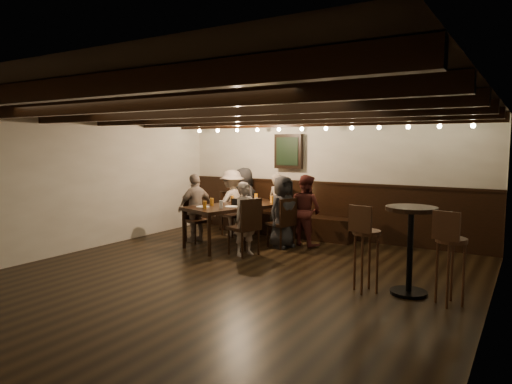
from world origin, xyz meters
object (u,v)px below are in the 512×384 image
Objects in this scene: dining_table at (238,208)px; chair_left_far at (197,228)px; person_right_near at (283,212)px; bar_stool_left at (366,260)px; high_top_table at (410,237)px; chair_left_near at (233,222)px; person_left_near at (232,203)px; chair_right_near at (282,232)px; person_bench_centre at (278,205)px; chair_right_far at (244,238)px; bar_stool_right at (450,270)px; person_bench_right at (306,210)px; person_left_far at (196,208)px; person_right_far at (245,219)px; person_bench_left at (244,200)px.

chair_left_far reaches higher than dining_table.
chair_left_far is 0.66× the size of person_right_near.
person_right_near reaches higher than bar_stool_left.
chair_left_far is at bearing 166.00° from high_top_table.
chair_left_near is 0.40m from person_left_near.
bar_stool_left is at bearing -111.47° from chair_right_near.
chair_right_near is 0.71× the size of person_bench_centre.
high_top_table is at bearing -85.32° from chair_right_far.
high_top_table is 0.61m from bar_stool_right.
person_left_near reaches higher than person_bench_right.
chair_right_near is (0.82, 0.22, -0.42)m from dining_table.
chair_right_far is 0.72× the size of person_left_near.
chair_right_near is 1.52m from person_left_near.
bar_stool_left is at bearing 75.89° from chair_left_near.
person_left_near reaches higher than dining_table.
dining_table is 1.94× the size of bar_stool_right.
bar_stool_left is 1.00× the size of bar_stool_right.
chair_right_far is at bearing 178.14° from person_right_near.
person_right_near is at bearing 30.96° from dining_table.
chair_left_far is at bearing 122.04° from chair_right_near.
dining_table is 1.66× the size of person_left_far.
chair_left_far is 1.70m from chair_right_near.
person_bench_centre is at bearing 160.61° from bar_stool_right.
chair_left_near is 1.04× the size of chair_left_far.
person_left_far reaches higher than chair_left_near.
person_left_near is at bearing 169.70° from bar_stool_right.
person_left_far reaches higher than chair_right_far.
person_bench_right reaches higher than person_right_far.
person_right_near is at bearing 166.48° from bar_stool_right.
chair_right_near is 0.67× the size of person_left_near.
bar_stool_right reaches higher than chair_left_near.
person_bench_left reaches higher than person_left_near.
bar_stool_left is (2.14, -1.71, 0.14)m from chair_right_near.
person_bench_centre is (0.90, -0.12, -0.05)m from person_bench_left.
person_left_near is 4.48m from high_top_table.
person_bench_left is (-1.15, 1.77, 0.40)m from chair_right_far.
chair_right_far is (-0.26, -0.86, 0.02)m from chair_right_near.
chair_right_far is 0.74× the size of person_bench_right.
chair_right_far is at bearing -178.78° from bar_stool_right.
person_left_near is 1.08× the size of person_right_far.
chair_left_far is at bearing 0.05° from chair_left_near.
bar_stool_left is at bearing -92.30° from chair_right_far.
person_bench_centre is at bearing -170.54° from person_bench_left.
person_left_near reaches higher than chair_left_far.
person_left_near reaches higher than chair_right_near.
person_left_near is 4.15m from bar_stool_left.
chair_right_far is 1.52m from person_left_far.
person_bench_centre is at bearing 26.57° from person_right_far.
person_left_far reaches higher than chair_right_near.
person_bench_left is 1.23× the size of bar_stool_left.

